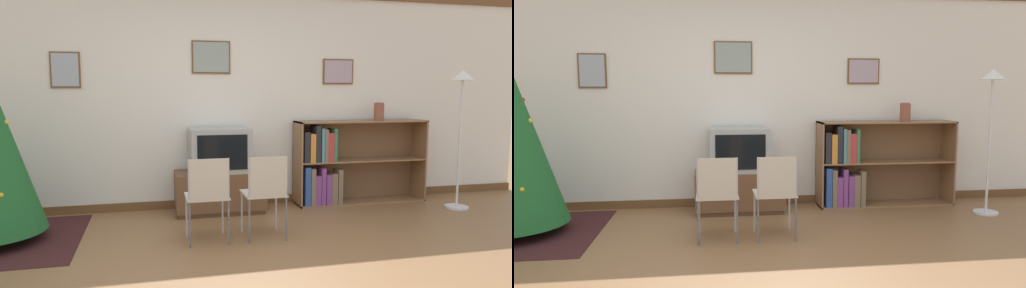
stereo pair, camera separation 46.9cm
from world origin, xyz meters
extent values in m
plane|color=brown|center=(0.00, 0.00, 0.00)|extent=(24.00, 24.00, 0.00)
cube|color=silver|center=(0.00, 2.30, 1.35)|extent=(8.63, 0.08, 2.70)
cube|color=brown|center=(0.00, 2.24, 0.05)|extent=(8.63, 0.03, 0.10)
cube|color=brown|center=(-1.69, 2.25, 1.67)|extent=(0.32, 0.02, 0.40)
cube|color=#9EA8B2|center=(-1.69, 2.24, 1.67)|extent=(0.29, 0.01, 0.37)
cube|color=brown|center=(-0.04, 2.25, 1.84)|extent=(0.46, 0.02, 0.39)
cube|color=gray|center=(-0.04, 2.24, 1.84)|extent=(0.43, 0.01, 0.35)
cube|color=brown|center=(1.61, 2.25, 1.68)|extent=(0.41, 0.02, 0.32)
cube|color=#A893A3|center=(1.61, 2.24, 1.68)|extent=(0.38, 0.01, 0.28)
sphere|color=gold|center=(-2.09, 1.36, 1.14)|extent=(0.05, 0.05, 0.05)
sphere|color=gold|center=(-2.07, 1.04, 0.52)|extent=(0.04, 0.04, 0.04)
cube|color=#4C311E|center=(0.01, 1.97, 0.03)|extent=(1.00, 0.50, 0.05)
cube|color=brown|center=(0.01, 1.97, 0.27)|extent=(1.04, 0.52, 0.44)
cube|color=#9E9E99|center=(0.01, 1.97, 0.74)|extent=(0.69, 0.50, 0.51)
cube|color=black|center=(0.01, 1.72, 0.74)|extent=(0.57, 0.01, 0.40)
cube|color=#BCB29E|center=(-0.27, 0.95, 0.43)|extent=(0.40, 0.40, 0.02)
cube|color=#BCB29E|center=(-0.27, 0.76, 0.63)|extent=(0.35, 0.01, 0.38)
cylinder|color=#B2B2B2|center=(-0.45, 1.13, 0.21)|extent=(0.02, 0.02, 0.42)
cylinder|color=#B2B2B2|center=(-0.09, 1.13, 0.21)|extent=(0.02, 0.02, 0.42)
cylinder|color=#B2B2B2|center=(-0.45, 0.77, 0.21)|extent=(0.02, 0.02, 0.42)
cylinder|color=#B2B2B2|center=(-0.09, 0.77, 0.21)|extent=(0.02, 0.02, 0.42)
cylinder|color=#B2B2B2|center=(-0.45, 0.77, 0.41)|extent=(0.02, 0.02, 0.82)
cylinder|color=#B2B2B2|center=(-0.09, 0.77, 0.41)|extent=(0.02, 0.02, 0.82)
cube|color=#BCB29E|center=(0.29, 0.95, 0.43)|extent=(0.40, 0.40, 0.02)
cube|color=#BCB29E|center=(0.29, 0.76, 0.63)|extent=(0.35, 0.01, 0.38)
cylinder|color=#B2B2B2|center=(0.11, 1.13, 0.21)|extent=(0.02, 0.02, 0.42)
cylinder|color=#B2B2B2|center=(0.47, 1.13, 0.21)|extent=(0.02, 0.02, 0.42)
cylinder|color=#B2B2B2|center=(0.11, 0.77, 0.21)|extent=(0.02, 0.02, 0.42)
cylinder|color=#B2B2B2|center=(0.47, 0.77, 0.21)|extent=(0.02, 0.02, 0.42)
cylinder|color=#B2B2B2|center=(0.11, 0.77, 0.41)|extent=(0.02, 0.02, 0.82)
cylinder|color=#B2B2B2|center=(0.47, 0.77, 0.41)|extent=(0.02, 0.02, 0.82)
cube|color=olive|center=(1.01, 2.06, 0.53)|extent=(0.02, 0.36, 1.06)
cube|color=olive|center=(2.70, 2.06, 0.53)|extent=(0.02, 0.36, 1.06)
cube|color=olive|center=(1.86, 2.06, 1.05)|extent=(1.71, 0.36, 0.02)
cube|color=olive|center=(1.86, 2.06, 0.01)|extent=(1.71, 0.36, 0.02)
cube|color=olive|center=(1.86, 2.06, 0.55)|extent=(1.67, 0.36, 0.02)
cube|color=brown|center=(1.86, 2.23, 0.53)|extent=(1.71, 0.01, 1.06)
cube|color=#2D4C93|center=(1.09, 2.03, 0.26)|extent=(0.07, 0.29, 0.48)
cube|color=#756047|center=(1.16, 2.01, 0.25)|extent=(0.06, 0.26, 0.46)
cube|color=#7A3D7F|center=(1.23, 2.02, 0.20)|extent=(0.07, 0.26, 0.37)
cube|color=#7A3D7F|center=(1.30, 2.00, 0.25)|extent=(0.06, 0.24, 0.46)
cube|color=#7A3D7F|center=(1.37, 2.01, 0.21)|extent=(0.07, 0.25, 0.38)
cube|color=#756047|center=(1.45, 2.01, 0.21)|extent=(0.07, 0.24, 0.39)
cube|color=#756047|center=(1.52, 1.99, 0.24)|extent=(0.06, 0.21, 0.44)
cube|color=#232328|center=(1.07, 2.01, 0.75)|extent=(0.07, 0.25, 0.38)
cube|color=orange|center=(1.15, 1.98, 0.73)|extent=(0.07, 0.20, 0.35)
cube|color=#232328|center=(1.22, 2.00, 0.78)|extent=(0.06, 0.24, 0.45)
cube|color=teal|center=(1.28, 2.01, 0.77)|extent=(0.04, 0.26, 0.42)
cube|color=#756047|center=(1.33, 2.00, 0.76)|extent=(0.05, 0.24, 0.41)
cube|color=#B73333|center=(1.39, 2.01, 0.74)|extent=(0.07, 0.25, 0.36)
cube|color=#337547|center=(1.44, 2.00, 0.76)|extent=(0.04, 0.24, 0.41)
cylinder|color=brown|center=(2.08, 2.03, 1.17)|extent=(0.13, 0.13, 0.22)
torus|color=brown|center=(2.08, 2.03, 1.28)|extent=(0.11, 0.11, 0.02)
cylinder|color=silver|center=(2.87, 1.48, 0.01)|extent=(0.28, 0.28, 0.03)
cylinder|color=silver|center=(2.87, 1.48, 0.79)|extent=(0.03, 0.03, 1.54)
cone|color=white|center=(2.87, 1.48, 1.62)|extent=(0.28, 0.28, 0.12)
camera|label=1|loc=(-0.79, -3.30, 1.42)|focal=32.00mm
camera|label=2|loc=(-0.32, -3.39, 1.42)|focal=32.00mm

